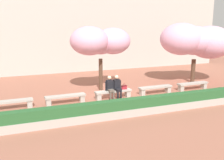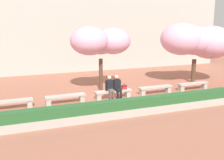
{
  "view_description": "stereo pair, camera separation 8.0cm",
  "coord_description": "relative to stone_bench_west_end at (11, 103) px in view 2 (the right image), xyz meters",
  "views": [
    {
      "loc": [
        -5.11,
        -13.13,
        4.15
      ],
      "look_at": [
        0.0,
        0.2,
        1.0
      ],
      "focal_mm": 42.0,
      "sensor_mm": 36.0,
      "label": 1
    },
    {
      "loc": [
        -5.04,
        -13.16,
        4.15
      ],
      "look_at": [
        0.0,
        0.2,
        1.0
      ],
      "focal_mm": 42.0,
      "sensor_mm": 36.0,
      "label": 2
    }
  ],
  "objects": [
    {
      "name": "cherry_tree_main",
      "position": [
        5.23,
        1.87,
        2.73
      ],
      "size": [
        3.77,
        2.46,
        3.94
      ],
      "color": "#513828",
      "rests_on": "ground"
    },
    {
      "name": "stone_bench_west_end",
      "position": [
        0.0,
        0.0,
        0.0
      ],
      "size": [
        2.12,
        0.46,
        0.45
      ],
      "color": "#ADA89E",
      "rests_on": "ground"
    },
    {
      "name": "stone_bench_near_east",
      "position": [
        8.04,
        0.0,
        0.0
      ],
      "size": [
        2.12,
        0.46,
        0.45
      ],
      "color": "#ADA89E",
      "rests_on": "ground"
    },
    {
      "name": "cherry_tree_secondary",
      "position": [
        12.04,
        1.56,
        2.61
      ],
      "size": [
        5.03,
        3.28,
        4.13
      ],
      "color": "#513828",
      "rests_on": "ground"
    },
    {
      "name": "ground_plane",
      "position": [
        5.36,
        0.0,
        -0.31
      ],
      "size": [
        100.0,
        100.0,
        0.0
      ],
      "primitive_type": "plane",
      "color": "#9E604C"
    },
    {
      "name": "stone_bench_near_west",
      "position": [
        2.68,
        0.0,
        0.0
      ],
      "size": [
        2.12,
        0.46,
        0.45
      ],
      "color": "#ADA89E",
      "rests_on": "ground"
    },
    {
      "name": "person_seated_right",
      "position": [
        5.58,
        -0.05,
        0.39
      ],
      "size": [
        0.51,
        0.69,
        1.29
      ],
      "color": "black",
      "rests_on": "ground"
    },
    {
      "name": "stone_bench_east_end",
      "position": [
        10.73,
        0.0,
        0.0
      ],
      "size": [
        2.12,
        0.46,
        0.45
      ],
      "color": "#ADA89E",
      "rests_on": "ground"
    },
    {
      "name": "person_seated_left",
      "position": [
        5.15,
        -0.05,
        0.39
      ],
      "size": [
        0.51,
        0.69,
        1.29
      ],
      "color": "black",
      "rests_on": "ground"
    },
    {
      "name": "handbag",
      "position": [
        6.03,
        0.02,
        0.27
      ],
      "size": [
        0.3,
        0.15,
        0.34
      ],
      "color": "#A3232D",
      "rests_on": "stone_bench_center"
    },
    {
      "name": "stone_bench_center",
      "position": [
        5.36,
        0.0,
        0.0
      ],
      "size": [
        2.12,
        0.46,
        0.45
      ],
      "color": "#ADA89E",
      "rests_on": "ground"
    },
    {
      "name": "planter_hedge_foreground",
      "position": [
        5.36,
        -2.89,
        0.07
      ],
      "size": [
        16.1,
        0.5,
        0.8
      ],
      "color": "#ADA89E",
      "rests_on": "ground"
    },
    {
      "name": "building_facade",
      "position": [
        5.36,
        10.43,
        4.37
      ],
      "size": [
        28.0,
        4.0,
        9.36
      ],
      "primitive_type": "cube",
      "color": "#B7B2A8",
      "rests_on": "ground"
    }
  ]
}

